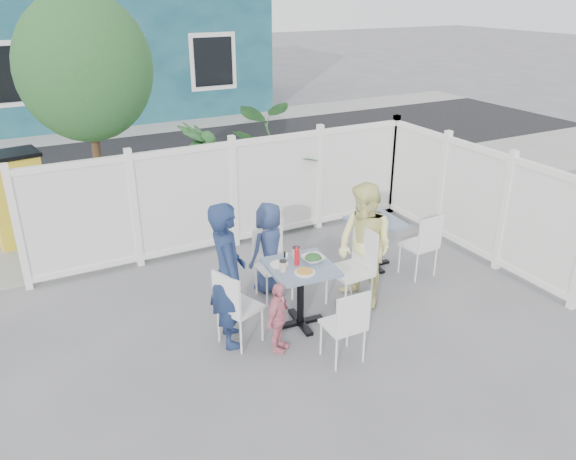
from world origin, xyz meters
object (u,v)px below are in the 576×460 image
spare_table (375,231)px  chair_back (271,258)px  main_table (301,279)px  chair_left (234,303)px  toddler (278,318)px  man (228,275)px  chair_right (356,262)px  chair_near (347,322)px  boy (269,247)px  utility_cabinet (18,200)px  woman (365,246)px

spare_table → chair_back: chair_back is taller
main_table → spare_table: main_table is taller
chair_left → toddler: bearing=27.7°
main_table → man: man is taller
chair_right → man: 1.63m
main_table → chair_near: (0.07, -0.85, -0.09)m
chair_back → chair_near: chair_back is taller
chair_left → spare_table: bearing=87.7°
chair_right → chair_back: 1.05m
spare_table → chair_back: 1.60m
main_table → chair_right: (0.78, 0.05, 0.00)m
chair_left → main_table: bearing=70.5°
chair_left → boy: bearing=115.9°
man → boy: 1.24m
chair_near → toddler: size_ratio=1.05×
main_table → boy: boy is taller
utility_cabinet → main_table: size_ratio=1.72×
chair_back → woman: 1.16m
toddler → man: bearing=93.4°
utility_cabinet → woman: bearing=-57.3°
chair_near → toddler: chair_near is taller
chair_left → woman: (1.72, 0.09, 0.25)m
chair_right → toddler: size_ratio=1.26×
chair_back → woman: size_ratio=0.58×
chair_left → boy: size_ratio=0.76×
utility_cabinet → woman: woman is taller
man → chair_near: bearing=-125.3°
chair_right → chair_back: (-0.77, 0.72, -0.08)m
chair_right → chair_near: (-0.71, -0.90, -0.10)m
main_table → woman: 0.92m
main_table → boy: 0.92m
main_table → chair_left: chair_left is taller
chair_left → chair_near: chair_left is taller
chair_left → chair_right: chair_right is taller
chair_right → boy: boy is taller
spare_table → toddler: toddler is taller
chair_left → chair_back: chair_left is taller
chair_right → woman: 0.22m
main_table → woman: (0.90, 0.06, 0.18)m
main_table → chair_right: bearing=3.4°
chair_left → toddler: (0.36, -0.31, -0.12)m
utility_cabinet → man: (1.78, -3.89, 0.14)m
woman → chair_near: bearing=-51.9°
utility_cabinet → chair_left: (1.80, -3.99, -0.16)m
chair_near → man: (-0.90, 0.93, 0.32)m
main_table → woman: woman is taller
chair_right → chair_near: chair_right is taller
spare_table → woman: (-0.70, -0.74, 0.23)m
chair_back → woman: woman is taller
utility_cabinet → chair_near: size_ratio=1.59×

